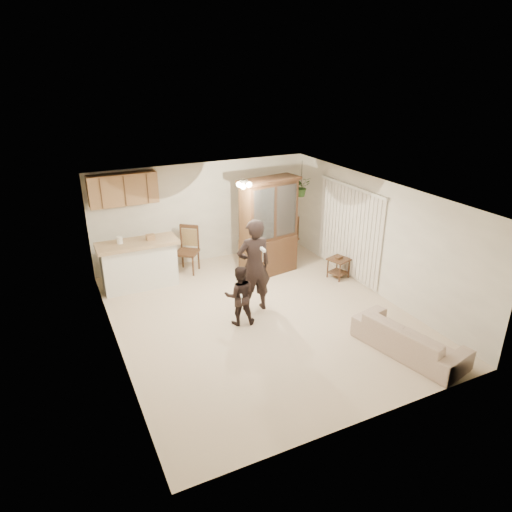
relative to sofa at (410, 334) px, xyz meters
name	(u,v)px	position (x,y,z in m)	size (l,w,h in m)	color
floor	(260,316)	(-1.77, 2.23, -0.37)	(6.50, 6.50, 0.00)	beige
ceiling	(261,194)	(-1.77, 2.23, 2.13)	(5.50, 6.50, 0.02)	silver
wall_back	(203,213)	(-1.77, 5.48, 0.88)	(5.50, 0.02, 2.50)	beige
wall_front	(371,346)	(-1.77, -1.02, 0.88)	(5.50, 0.02, 2.50)	beige
wall_left	(112,287)	(-4.52, 2.23, 0.88)	(0.02, 6.50, 2.50)	beige
wall_right	(376,237)	(0.98, 2.23, 0.88)	(0.02, 6.50, 2.50)	beige
breakfast_bar	(140,266)	(-3.62, 4.58, 0.13)	(1.60, 0.55, 1.00)	silver
bar_top	(137,243)	(-3.62, 4.58, 0.68)	(1.75, 0.70, 0.08)	tan
upper_cabinets	(123,189)	(-3.67, 5.30, 1.73)	(1.50, 0.34, 0.70)	brown
vertical_blinds	(349,231)	(0.94, 3.13, 0.73)	(0.06, 2.30, 2.10)	beige
ceiling_fixture	(244,184)	(-1.57, 3.43, 2.03)	(0.36, 0.36, 0.20)	#FFF1BF
hanging_plant	(301,187)	(0.53, 4.63, 1.48)	(0.43, 0.37, 0.48)	#295722
plant_cord	(302,174)	(0.53, 4.63, 1.81)	(0.01, 0.01, 0.65)	black
sofa	(410,334)	(0.00, 0.00, 0.00)	(1.87, 0.73, 0.73)	beige
adult	(254,269)	(-1.77, 2.54, 0.53)	(0.66, 0.43, 1.80)	black
child	(239,292)	(-2.25, 2.17, 0.31)	(0.66, 0.51, 1.35)	black
china_hutch	(269,228)	(-0.67, 4.04, 0.77)	(1.53, 0.79, 2.30)	#371B14
side_table	(338,268)	(0.67, 3.06, -0.12)	(0.55, 0.55, 0.53)	#371B14
chair_bar	(164,268)	(-3.04, 4.77, -0.10)	(0.54, 0.54, 0.95)	#371B14
chair_hutch_left	(188,259)	(-2.41, 4.92, -0.05)	(0.70, 0.70, 1.13)	#371B14
chair_hutch_right	(286,245)	(0.21, 4.75, -0.06)	(0.60, 0.60, 1.09)	#371B14
controller_adult	(263,250)	(-1.79, 2.09, 1.12)	(0.05, 0.17, 0.05)	white
controller_child	(241,296)	(-2.33, 1.90, 0.37)	(0.03, 0.10, 0.03)	white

